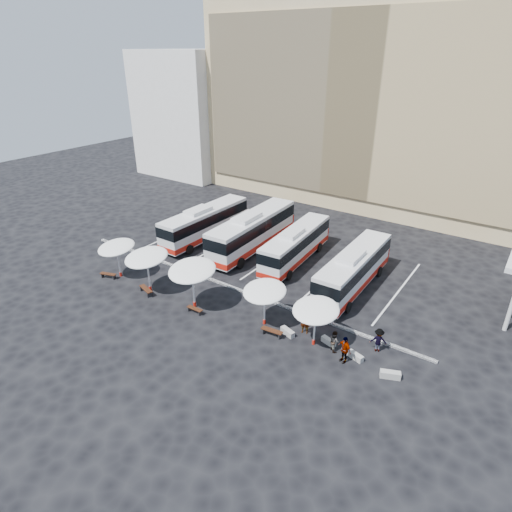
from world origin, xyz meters
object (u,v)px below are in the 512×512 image
Objects in this scene: bus_2 at (296,244)px; passenger_3 at (378,340)px; bus_0 at (205,222)px; conc_bench_2 at (355,356)px; conc_bench_0 at (288,332)px; conc_bench_1 at (329,341)px; wood_bench_1 at (146,290)px; sunshade_2 at (192,270)px; wood_bench_2 at (195,309)px; bus_1 at (253,230)px; sunshade_3 at (265,291)px; passenger_0 at (306,322)px; wood_bench_3 at (272,331)px; conc_bench_3 at (390,375)px; passenger_2 at (344,349)px; sunshade_0 at (116,247)px; bus_3 at (354,269)px; sunshade_1 at (146,257)px; sunshade_4 at (316,310)px; passenger_1 at (334,341)px; wood_bench_0 at (108,275)px.

passenger_3 is at bearing -41.01° from bus_2.
bus_0 is 22.82m from conc_bench_2.
conc_bench_0 is 2.92m from conc_bench_1.
wood_bench_1 is at bearing -170.40° from conc_bench_1.
wood_bench_2 is (0.61, -0.64, -2.90)m from sunshade_2.
bus_1 reaches higher than conc_bench_2.
sunshade_3 reaches higher than passenger_0.
sunshade_3 is 2.85× the size of conc_bench_0.
conc_bench_3 is at bearing 4.07° from wood_bench_3.
wood_bench_1 is 19.93m from conc_bench_3.
passenger_2 is (3.53, -1.31, 0.03)m from passenger_0.
wood_bench_2 is at bearing -5.91° from passenger_3.
sunshade_0 is at bearing 170.24° from passenger_0.
passenger_2 is at bearing -70.79° from bus_3.
passenger_2 is (6.51, -0.56, -1.81)m from sunshade_3.
wood_bench_1 is 0.92× the size of passenger_0.
sunshade_1 reaches higher than sunshade_4.
passenger_3 is (7.90, 1.76, -1.91)m from sunshade_3.
sunshade_2 is 5.89m from sunshade_3.
bus_1 is at bearing 167.41° from passenger_2.
conc_bench_2 is at bearing 9.19° from wood_bench_2.
bus_0 is 16.66m from sunshade_3.
conc_bench_3 is at bearing -146.38° from passenger_1.
sunshade_1 is (4.08, -0.26, 0.29)m from sunshade_0.
conc_bench_3 is 2.70m from passenger_3.
sunshade_0 is 2.66m from wood_bench_0.
passenger_3 is (4.74, -6.78, -0.97)m from bus_3.
wood_bench_0 is at bearing -172.03° from sunshade_3.
bus_0 reaches higher than sunshade_0.
sunshade_2 is at bearing -133.43° from bus_3.
bus_0 is 11.66m from wood_bench_0.
wood_bench_2 is at bearing -170.81° from conc_bench_2.
passenger_3 is (-1.62, 2.08, 0.62)m from conc_bench_3.
wood_bench_3 is (11.68, 0.60, -2.72)m from sunshade_1.
sunshade_3 is at bearing 178.94° from sunshade_4.
bus_1 is at bearing 135.03° from conc_bench_0.
sunshade_1 is 1.06× the size of sunshade_2.
conc_bench_3 reaches higher than conc_bench_0.
conc_bench_1 is at bearing 6.31° from sunshade_3.
wood_bench_2 is 11.74m from passenger_2.
conc_bench_3 is at bearing 4.94° from wood_bench_1.
bus_1 is 3.81× the size of sunshade_3.
conc_bench_0 is 6.16m from passenger_3.
conc_bench_3 is at bearing -55.33° from bus_3.
passenger_0 is (13.41, 2.26, -2.17)m from sunshade_1.
passenger_3 is (22.98, 3.87, 0.51)m from wood_bench_0.
wood_bench_1 is at bearing -79.93° from sunshade_1.
sunshade_4 is at bearing 6.54° from sunshade_2.
bus_0 reaches higher than wood_bench_0.
bus_2 is 11.36m from passenger_0.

